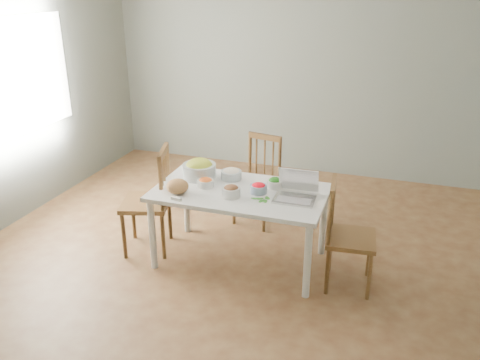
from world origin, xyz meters
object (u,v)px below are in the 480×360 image
(dining_table, at_px, (240,226))
(bread_boule, at_px, (177,186))
(chair_left, at_px, (146,200))
(laptop, at_px, (295,188))
(chair_far, at_px, (256,181))
(bowl_squash, at_px, (199,169))
(chair_right, at_px, (351,236))

(dining_table, relative_size, bread_boule, 7.78)
(dining_table, xyz_separation_m, chair_left, (-0.92, -0.07, 0.15))
(dining_table, bearing_deg, laptop, -5.43)
(chair_far, distance_m, bowl_squash, 0.81)
(dining_table, height_order, bowl_squash, bowl_squash)
(chair_far, bearing_deg, chair_right, -27.92)
(bowl_squash, distance_m, laptop, 0.98)
(laptop, bearing_deg, bowl_squash, 166.05)
(dining_table, relative_size, bowl_squash, 4.87)
(bowl_squash, bearing_deg, dining_table, -19.76)
(chair_left, relative_size, laptop, 2.94)
(dining_table, height_order, laptop, laptop)
(chair_left, height_order, bread_boule, chair_left)
(chair_left, bearing_deg, dining_table, 77.33)
(bread_boule, xyz_separation_m, laptop, (1.00, 0.18, 0.05))
(chair_left, distance_m, laptop, 1.46)
(chair_far, height_order, laptop, laptop)
(bread_boule, bearing_deg, chair_far, 68.39)
(bowl_squash, xyz_separation_m, laptop, (0.96, -0.21, 0.03))
(chair_right, bearing_deg, chair_left, 84.37)
(chair_right, bearing_deg, bread_boule, 90.25)
(chair_right, xyz_separation_m, bowl_squash, (-1.46, 0.24, 0.33))
(bread_boule, relative_size, laptop, 0.56)
(chair_far, xyz_separation_m, bowl_squash, (-0.37, -0.64, 0.33))
(chair_left, distance_m, chair_right, 1.92)
(chair_far, distance_m, chair_right, 1.41)
(bread_boule, xyz_separation_m, bowl_squash, (0.04, 0.39, 0.03))
(dining_table, distance_m, laptop, 0.69)
(chair_left, height_order, bowl_squash, chair_left)
(chair_right, distance_m, bowl_squash, 1.52)
(chair_left, bearing_deg, chair_right, 72.73)
(bread_boule, bearing_deg, bowl_squash, 84.01)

